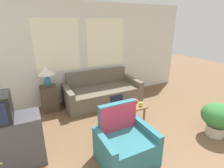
{
  "coord_description": "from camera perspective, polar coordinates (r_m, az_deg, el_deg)",
  "views": [
    {
      "loc": [
        -1.51,
        -0.61,
        2.1
      ],
      "look_at": [
        0.21,
        2.78,
        0.75
      ],
      "focal_mm": 28.0,
      "sensor_mm": 36.0,
      "label": 1
    }
  ],
  "objects": [
    {
      "name": "tv_dresser",
      "position": [
        3.13,
        -32.54,
        -16.72
      ],
      "size": [
        1.16,
        0.47,
        0.81
      ],
      "color": "#424247",
      "rests_on": "ground_plane"
    },
    {
      "name": "coffee_table",
      "position": [
        3.67,
        3.8,
        -8.4
      ],
      "size": [
        0.92,
        0.45,
        0.44
      ],
      "color": "brown",
      "rests_on": "ground_plane"
    },
    {
      "name": "armchair",
      "position": [
        2.94,
        4.11,
        -19.05
      ],
      "size": [
        0.86,
        0.7,
        0.89
      ],
      "color": "#2D6B75",
      "rests_on": "ground_plane"
    },
    {
      "name": "laptop",
      "position": [
        3.6,
        2.21,
        -6.92
      ],
      "size": [
        0.29,
        0.28,
        0.23
      ],
      "color": "#47474C",
      "rests_on": "coffee_table"
    },
    {
      "name": "cup_navy",
      "position": [
        3.38,
        -0.46,
        -8.94
      ],
      "size": [
        0.09,
        0.09,
        0.09
      ],
      "color": "teal",
      "rests_on": "coffee_table"
    },
    {
      "name": "table_lamp",
      "position": [
        4.4,
        -20.64,
        3.64
      ],
      "size": [
        0.4,
        0.4,
        0.5
      ],
      "color": "teal",
      "rests_on": "side_table"
    },
    {
      "name": "cup_white",
      "position": [
        3.72,
        9.51,
        -6.52
      ],
      "size": [
        0.08,
        0.08,
        0.08
      ],
      "color": "gold",
      "rests_on": "coffee_table"
    },
    {
      "name": "potted_plant",
      "position": [
        3.94,
        31.28,
        -9.21
      ],
      "size": [
        0.61,
        0.61,
        0.66
      ],
      "color": "#BCB2A3",
      "rests_on": "ground_plane"
    },
    {
      "name": "cup_yellow",
      "position": [
        3.77,
        5.31,
        -5.92
      ],
      "size": [
        0.09,
        0.09,
        0.08
      ],
      "color": "#B23D38",
      "rests_on": "coffee_table"
    },
    {
      "name": "side_table",
      "position": [
        4.62,
        -19.65,
        -4.42
      ],
      "size": [
        0.38,
        0.38,
        0.63
      ],
      "color": "#4C3D2D",
      "rests_on": "ground_plane"
    },
    {
      "name": "couch",
      "position": [
        4.8,
        -3.25,
        -3.0
      ],
      "size": [
        2.02,
        0.9,
        0.84
      ],
      "color": "#665B4C",
      "rests_on": "ground_plane"
    },
    {
      "name": "wall_back",
      "position": [
        4.84,
        -8.53,
        9.93
      ],
      "size": [
        6.28,
        0.06,
        2.6
      ],
      "color": "silver",
      "rests_on": "ground_plane"
    },
    {
      "name": "snack_bowl",
      "position": [
        3.87,
        7.43,
        -5.37
      ],
      "size": [
        0.15,
        0.15,
        0.08
      ],
      "color": "#B23D38",
      "rests_on": "coffee_table"
    }
  ]
}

